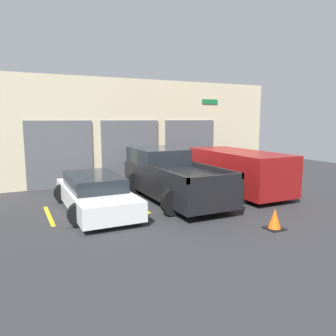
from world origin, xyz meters
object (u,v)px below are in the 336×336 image
object	(u,v)px
pickup_truck	(171,176)
traffic_cone	(275,220)
sedan_side	(239,170)
sedan_white	(95,193)

from	to	relation	value
pickup_truck	traffic_cone	distance (m)	4.28
pickup_truck	sedan_side	world-z (taller)	pickup_truck
pickup_truck	sedan_white	distance (m)	2.82
pickup_truck	traffic_cone	size ratio (longest dim) A/B	9.54
sedan_side	traffic_cone	bearing A→B (deg)	-115.06
sedan_white	traffic_cone	bearing A→B (deg)	-45.47
pickup_truck	sedan_white	bearing A→B (deg)	-174.78
pickup_truck	sedan_side	distance (m)	2.81
pickup_truck	sedan_white	xyz separation A→B (m)	(-2.80, -0.26, -0.29)
sedan_white	sedan_side	xyz separation A→B (m)	(5.60, -0.02, 0.34)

